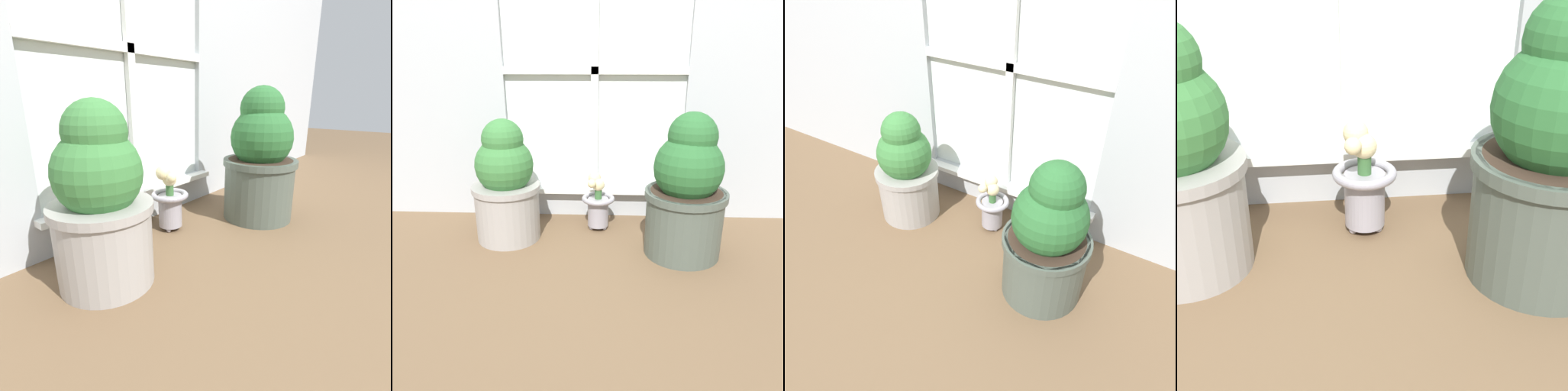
% 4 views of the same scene
% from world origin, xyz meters
% --- Properties ---
extents(ground_plane, '(10.00, 10.00, 0.00)m').
position_xyz_m(ground_plane, '(0.00, 0.00, 0.00)').
color(ground_plane, brown).
extents(potted_plant_left, '(0.31, 0.31, 0.56)m').
position_xyz_m(potted_plant_left, '(-0.39, 0.33, 0.26)').
color(potted_plant_left, '#9E9993').
rests_on(potted_plant_left, ground_plane).
extents(potted_plant_right, '(0.34, 0.34, 0.61)m').
position_xyz_m(potted_plant_right, '(0.39, 0.22, 0.28)').
color(potted_plant_right, '#4C564C').
rests_on(potted_plant_right, ground_plane).
extents(flower_vase, '(0.16, 0.16, 0.29)m').
position_xyz_m(flower_vase, '(0.02, 0.45, 0.14)').
color(flower_vase, '#99939E').
rests_on(flower_vase, ground_plane).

